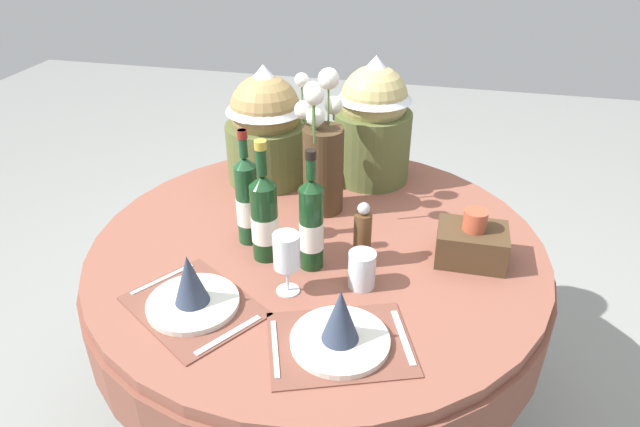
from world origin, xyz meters
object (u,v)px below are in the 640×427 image
object	(u,v)px
place_setting_left	(192,292)
flower_vase	(322,155)
wine_bottle_right	(247,200)
wine_glass_left	(287,253)
dining_table	(318,277)
tumbler_near_left	(362,270)
wine_bottle_left	(311,224)
wine_bottle_centre	(264,216)
gift_tub_back_centre	(373,116)
place_setting_right	(340,329)
woven_basket_side_right	(472,243)
pepper_mill	(362,237)
gift_tub_back_left	(266,121)

from	to	relation	value
place_setting_left	flower_vase	distance (m)	0.63
wine_bottle_right	wine_glass_left	xyz separation A→B (m)	(0.18, -0.22, -0.02)
dining_table	tumbler_near_left	size ratio (longest dim) A/B	13.41
dining_table	wine_bottle_left	size ratio (longest dim) A/B	3.89
wine_bottle_centre	gift_tub_back_centre	bearing A→B (deg)	69.07
place_setting_right	wine_bottle_left	bearing A→B (deg)	115.57
place_setting_left	place_setting_right	size ratio (longest dim) A/B	1.04
place_setting_right	woven_basket_side_right	world-z (taller)	woven_basket_side_right
pepper_mill	wine_bottle_right	bearing A→B (deg)	172.53
place_setting_left	wine_glass_left	world-z (taller)	wine_glass_left
gift_tub_back_centre	woven_basket_side_right	bearing A→B (deg)	-52.05
tumbler_near_left	gift_tub_back_left	bearing A→B (deg)	128.18
pepper_mill	woven_basket_side_right	bearing A→B (deg)	16.88
tumbler_near_left	pepper_mill	distance (m)	0.11
place_setting_right	wine_glass_left	size ratio (longest dim) A/B	2.27
place_setting_right	wine_bottle_centre	distance (m)	0.43
wine_glass_left	tumbler_near_left	size ratio (longest dim) A/B	1.71
woven_basket_side_right	wine_bottle_left	bearing A→B (deg)	-163.37
place_setting_left	gift_tub_back_centre	xyz separation A→B (m)	(0.34, 0.84, 0.20)
dining_table	gift_tub_back_left	distance (m)	0.59
place_setting_right	gift_tub_back_centre	bearing A→B (deg)	93.92
wine_bottle_right	pepper_mill	size ratio (longest dim) A/B	1.79
tumbler_near_left	pepper_mill	xyz separation A→B (m)	(-0.02, 0.10, 0.04)
place_setting_left	wine_bottle_right	xyz separation A→B (m)	(0.04, 0.33, 0.09)
wine_bottle_centre	woven_basket_side_right	distance (m)	0.60
dining_table	woven_basket_side_right	world-z (taller)	woven_basket_side_right
place_setting_right	wine_glass_left	world-z (taller)	wine_glass_left
wine_bottle_centre	pepper_mill	bearing A→B (deg)	4.98
place_setting_left	place_setting_right	distance (m)	0.40
wine_bottle_centre	dining_table	bearing A→B (deg)	40.56
dining_table	flower_vase	xyz separation A→B (m)	(-0.03, 0.20, 0.33)
place_setting_left	wine_bottle_centre	size ratio (longest dim) A/B	1.16
flower_vase	wine_bottle_left	distance (m)	0.33
wine_bottle_right	tumbler_near_left	distance (m)	0.41
place_setting_left	flower_vase	xyz separation A→B (m)	(0.21, 0.57, 0.15)
gift_tub_back_centre	gift_tub_back_left	bearing A→B (deg)	-165.77
place_setting_left	woven_basket_side_right	xyz separation A→B (m)	(0.70, 0.38, 0.01)
pepper_mill	dining_table	bearing A→B (deg)	150.29
place_setting_right	woven_basket_side_right	distance (m)	0.52
place_setting_right	wine_glass_left	bearing A→B (deg)	136.45
place_setting_right	wine_glass_left	xyz separation A→B (m)	(-0.18, 0.17, 0.08)
wine_bottle_right	wine_bottle_left	bearing A→B (deg)	-21.69
gift_tub_back_left	gift_tub_back_centre	distance (m)	0.38
wine_bottle_left	wine_bottle_right	xyz separation A→B (m)	(-0.22, 0.09, 0.00)
wine_bottle_centre	tumbler_near_left	bearing A→B (deg)	-14.23
gift_tub_back_left	woven_basket_side_right	bearing A→B (deg)	-26.89
place_setting_left	wine_glass_left	bearing A→B (deg)	28.11
wine_bottle_left	tumbler_near_left	world-z (taller)	wine_bottle_left
wine_bottle_left	tumbler_near_left	xyz separation A→B (m)	(0.15, -0.06, -0.09)
wine_glass_left	dining_table	bearing A→B (deg)	85.02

